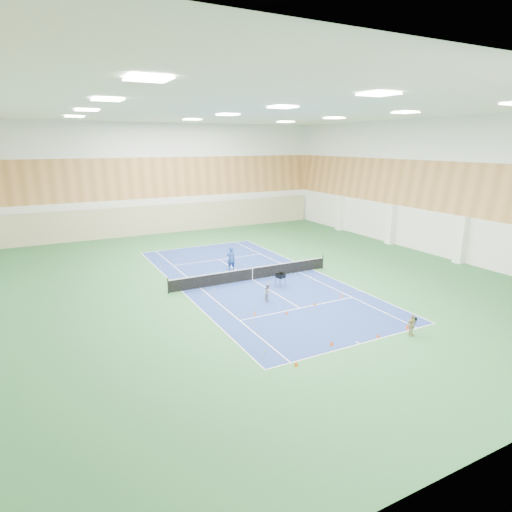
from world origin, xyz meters
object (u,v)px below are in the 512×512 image
at_px(ball_cart, 280,280).
at_px(tennis_net, 252,273).
at_px(coach, 231,259).
at_px(child_apron, 412,325).
at_px(child_court, 268,292).

bearing_deg(ball_cart, tennis_net, 93.08).
distance_m(coach, child_apron, 15.72).
xyz_separation_m(tennis_net, ball_cart, (1.05, -2.30, -0.06)).
bearing_deg(child_court, tennis_net, 37.71).
bearing_deg(tennis_net, ball_cart, -65.51).
relative_size(tennis_net, child_court, 10.73).
bearing_deg(child_apron, tennis_net, 105.18).
bearing_deg(coach, tennis_net, 99.60).
xyz_separation_m(child_court, ball_cart, (2.17, 2.10, -0.10)).
bearing_deg(child_apron, ball_cart, 102.61).
bearing_deg(child_apron, coach, 103.94).
bearing_deg(ball_cart, child_court, -157.27).
relative_size(child_apron, ball_cart, 1.20).
xyz_separation_m(tennis_net, child_court, (-1.12, -4.40, 0.05)).
bearing_deg(tennis_net, coach, 97.55).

